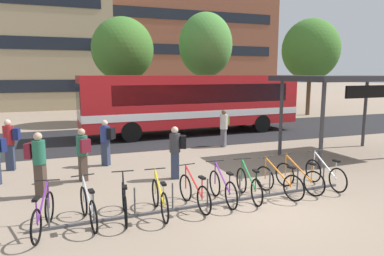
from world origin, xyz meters
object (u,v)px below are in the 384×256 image
(city_bus, at_px, (192,102))
(parked_bicycle_red_4, at_px, (194,193))
(parked_bicycle_purple_5, at_px, (223,188))
(commuter_olive_pack_0, at_px, (224,125))
(commuter_maroon_pack_3, at_px, (83,151))
(transit_shelter, at_px, (350,81))
(parked_bicycle_orange_8, at_px, (299,178))
(commuter_maroon_pack_1, at_px, (38,160))
(parked_bicycle_purple_0, at_px, (43,215))
(parked_bicycle_white_9, at_px, (325,174))
(parked_bicycle_green_6, at_px, (249,185))
(street_tree_0, at_px, (311,50))
(commuter_navy_pack_4, at_px, (10,141))
(commuter_black_pack_5, at_px, (176,149))
(parked_bicycle_silver_1, at_px, (88,207))
(commuter_black_pack_2, at_px, (106,139))
(parked_bicycle_orange_7, at_px, (279,182))
(parked_bicycle_yellow_3, at_px, (160,199))
(parked_bicycle_black_2, at_px, (124,202))
(street_tree_2, at_px, (123,50))
(street_tree_1, at_px, (206,45))

(city_bus, height_order, parked_bicycle_red_4, city_bus)
(parked_bicycle_purple_5, relative_size, commuter_olive_pack_0, 1.02)
(commuter_maroon_pack_3, bearing_deg, parked_bicycle_purple_5, -152.52)
(parked_bicycle_red_4, relative_size, transit_shelter, 0.31)
(parked_bicycle_orange_8, xyz_separation_m, commuter_maroon_pack_1, (-6.84, 2.02, 0.63))
(parked_bicycle_purple_0, bearing_deg, parked_bicycle_white_9, -75.75)
(parked_bicycle_green_6, distance_m, street_tree_0, 21.07)
(parked_bicycle_purple_0, xyz_separation_m, parked_bicycle_red_4, (3.43, 0.21, 0.00))
(commuter_maroon_pack_3, relative_size, commuter_navy_pack_4, 0.93)
(transit_shelter, xyz_separation_m, commuter_navy_pack_4, (-12.32, 2.27, -1.97))
(parked_bicycle_purple_0, distance_m, commuter_black_pack_5, 4.62)
(parked_bicycle_orange_8, height_order, commuter_olive_pack_0, commuter_olive_pack_0)
(city_bus, bearing_deg, commuter_olive_pack_0, 90.00)
(parked_bicycle_silver_1, distance_m, commuter_black_pack_5, 3.84)
(city_bus, xyz_separation_m, commuter_black_pack_2, (-5.20, -5.33, -0.82))
(parked_bicycle_purple_0, relative_size, parked_bicycle_orange_8, 1.01)
(parked_bicycle_purple_0, xyz_separation_m, parked_bicycle_orange_7, (5.88, 0.24, 0.00))
(parked_bicycle_red_4, bearing_deg, parked_bicycle_purple_5, -90.47)
(parked_bicycle_yellow_3, bearing_deg, transit_shelter, -67.41)
(parked_bicycle_purple_5, distance_m, commuter_black_pack_5, 2.49)
(city_bus, relative_size, parked_bicycle_green_6, 7.05)
(commuter_olive_pack_0, bearing_deg, parked_bicycle_red_4, 15.57)
(parked_bicycle_white_9, bearing_deg, parked_bicycle_orange_8, 91.39)
(commuter_navy_pack_4, bearing_deg, commuter_black_pack_2, -178.39)
(parked_bicycle_silver_1, xyz_separation_m, parked_bicycle_yellow_3, (1.61, -0.04, 0.00))
(commuter_black_pack_2, bearing_deg, city_bus, -93.15)
(parked_bicycle_purple_0, height_order, commuter_black_pack_5, commuter_black_pack_5)
(parked_bicycle_black_2, distance_m, street_tree_2, 16.62)
(street_tree_0, bearing_deg, commuter_navy_pack_4, -153.69)
(commuter_olive_pack_0, distance_m, commuter_maroon_pack_1, 8.54)
(parked_bicycle_purple_0, bearing_deg, commuter_maroon_pack_3, -4.63)
(commuter_olive_pack_0, bearing_deg, parked_bicycle_orange_8, 40.90)
(street_tree_1, bearing_deg, parked_bicycle_black_2, -118.16)
(commuter_navy_pack_4, height_order, street_tree_2, street_tree_2)
(city_bus, height_order, parked_bicycle_white_9, city_bus)
(commuter_maroon_pack_1, bearing_deg, parked_bicycle_purple_0, -55.99)
(parked_bicycle_orange_8, relative_size, parked_bicycle_white_9, 0.98)
(parked_bicycle_red_4, bearing_deg, commuter_navy_pack_4, 35.37)
(parked_bicycle_purple_0, relative_size, parked_bicycle_orange_7, 1.01)
(transit_shelter, relative_size, street_tree_2, 0.80)
(parked_bicycle_orange_7, relative_size, commuter_black_pack_5, 1.01)
(parked_bicycle_purple_0, bearing_deg, commuter_black_pack_2, -8.80)
(parked_bicycle_silver_1, distance_m, commuter_maroon_pack_1, 2.60)
(commuter_navy_pack_4, bearing_deg, commuter_black_pack_5, 160.57)
(parked_bicycle_silver_1, height_order, commuter_black_pack_2, commuter_black_pack_2)
(parked_bicycle_silver_1, xyz_separation_m, parked_bicycle_orange_8, (5.72, 0.24, 0.00))
(commuter_olive_pack_0, bearing_deg, parked_bicycle_green_6, 26.81)
(parked_bicycle_green_6, bearing_deg, street_tree_2, 8.80)
(parked_bicycle_purple_5, xyz_separation_m, commuter_black_pack_5, (-0.50, 2.37, 0.58))
(parked_bicycle_silver_1, bearing_deg, street_tree_2, -19.95)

